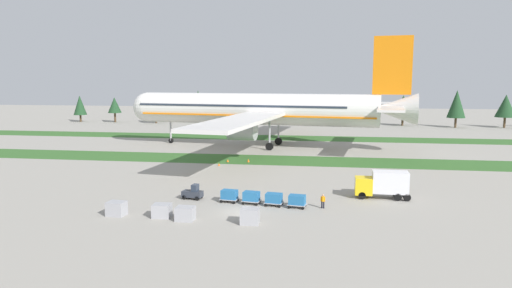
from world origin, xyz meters
TOP-DOWN VIEW (x-y plane):
  - ground_plane at (0.00, 0.00)m, footprint 400.00×400.00m
  - grass_strip_near at (0.00, 35.16)m, footprint 320.00×10.84m
  - grass_strip_far at (0.00, 68.85)m, footprint 320.00×10.84m
  - airliner at (-3.98, 51.74)m, footprint 65.56×81.08m
  - baggage_tug at (-7.14, 5.00)m, footprint 2.77×1.68m
  - cargo_dolly_lead at (-2.17, 4.24)m, footprint 2.40×1.81m
  - cargo_dolly_second at (0.70, 3.81)m, footprint 2.40×1.81m
  - cargo_dolly_third at (3.57, 3.37)m, footprint 2.40×1.81m
  - cargo_dolly_fourth at (6.43, 2.94)m, footprint 2.40×1.81m
  - catering_truck at (17.19, 9.02)m, footprint 7.01×2.48m
  - ground_crew_marshaller at (9.51, 3.12)m, footprint 0.56×0.36m
  - uld_container_0 at (-13.71, -3.28)m, footprint 2.14×1.77m
  - uld_container_1 at (-8.36, -3.17)m, footprint 2.07×1.68m
  - uld_container_2 at (-5.43, -3.91)m, footprint 2.02×1.63m
  - uld_container_3 at (1.79, -4.04)m, footprint 2.03×1.64m
  - taxiway_marker_0 at (-8.99, 27.96)m, footprint 0.44×0.44m
  - taxiway_marker_1 at (-4.36, 32.38)m, footprint 0.44×0.44m
  - taxiway_marker_2 at (-8.25, 32.07)m, footprint 0.44×0.44m
  - distant_tree_line at (6.43, 104.37)m, footprint 160.50×10.17m

SIDE VIEW (x-z plane):
  - ground_plane at x=0.00m, z-range 0.00..0.00m
  - grass_strip_near at x=0.00m, z-range 0.00..0.01m
  - grass_strip_far at x=0.00m, z-range 0.00..0.01m
  - taxiway_marker_2 at x=-8.25m, z-range 0.00..0.49m
  - taxiway_marker_0 at x=-8.99m, z-range 0.00..0.49m
  - taxiway_marker_1 at x=-4.36m, z-range 0.00..0.63m
  - uld_container_1 at x=-8.36m, z-range 0.00..1.52m
  - uld_container_2 at x=-5.43m, z-range 0.00..1.54m
  - uld_container_0 at x=-13.71m, z-range 0.00..1.61m
  - baggage_tug at x=-7.14m, z-range -0.17..1.80m
  - uld_container_3 at x=1.79m, z-range 0.00..1.72m
  - cargo_dolly_lead at x=-2.17m, z-range 0.14..1.69m
  - cargo_dolly_second at x=0.70m, z-range 0.14..1.69m
  - cargo_dolly_third at x=3.57m, z-range 0.14..1.69m
  - cargo_dolly_fourth at x=6.43m, z-range 0.14..1.69m
  - ground_crew_marshaller at x=9.51m, z-range 0.08..1.82m
  - catering_truck at x=17.19m, z-range 0.16..3.74m
  - distant_tree_line at x=6.43m, z-range 0.79..12.72m
  - airliner at x=-3.98m, z-range -3.42..20.78m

